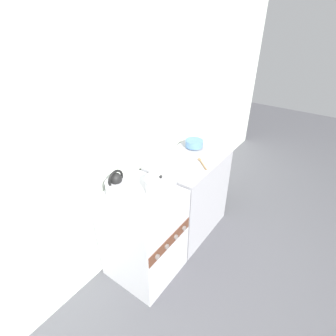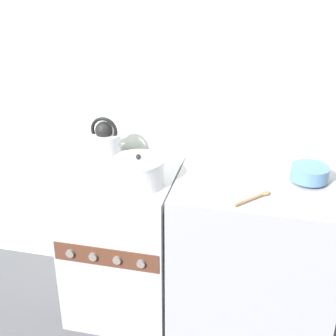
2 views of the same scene
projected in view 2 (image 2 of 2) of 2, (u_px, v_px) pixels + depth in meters
name	position (u px, v px, depth m)	size (l,w,h in m)	color
wall_back	(138.00, 94.00, 2.74)	(7.00, 0.06, 2.50)	silver
stove	(124.00, 242.00, 2.76)	(0.60, 0.63, 0.91)	#B2B2B7
counter	(252.00, 260.00, 2.59)	(0.86, 0.57, 0.93)	#99999E
kettle	(105.00, 144.00, 2.66)	(0.22, 0.18, 0.27)	#B2B2B7
cooking_pot	(139.00, 172.00, 2.41)	(0.27, 0.27, 0.17)	silver
enamel_bowl	(310.00, 173.00, 2.40)	(0.19, 0.19, 0.09)	#4C729E
wooden_spoon	(255.00, 197.00, 2.26)	(0.17, 0.19, 0.02)	olive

